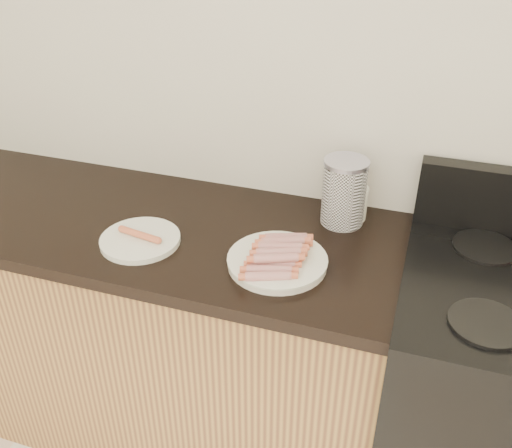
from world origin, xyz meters
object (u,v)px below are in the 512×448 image
(canister, at_px, (344,192))
(mug, at_px, (353,202))
(main_plate, at_px, (277,262))
(side_plate, at_px, (140,240))

(canister, distance_m, mug, 0.07)
(main_plate, xyz_separation_m, canister, (0.12, 0.28, 0.10))
(side_plate, distance_m, canister, 0.62)
(main_plate, xyz_separation_m, mug, (0.15, 0.32, 0.05))
(main_plate, height_order, mug, mug)
(mug, bearing_deg, canister, -127.39)
(canister, relative_size, mug, 1.93)
(side_plate, relative_size, canister, 1.12)
(side_plate, xyz_separation_m, canister, (0.54, 0.30, 0.10))
(main_plate, bearing_deg, canister, 66.27)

